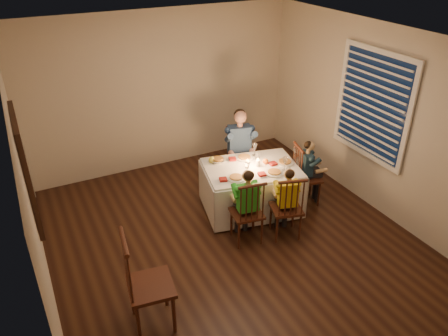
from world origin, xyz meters
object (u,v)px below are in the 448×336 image
chair_end (304,201)px  adult (239,183)px  child_green (246,239)px  dining_table (251,179)px  chair_near_left (246,239)px  child_teal (304,201)px  chair_near_right (284,234)px  child_yellow (284,234)px  chair_adult (239,183)px  serving_bowl (218,161)px  chair_extra (154,322)px

chair_end → adult: (-0.62, 0.93, 0.00)m
child_green → dining_table: bearing=-115.4°
chair_near_left → child_teal: 1.31m
chair_near_right → child_yellow: size_ratio=0.93×
chair_adult → serving_bowl: (-0.56, -0.37, 0.72)m
chair_near_right → child_green: bearing=1.4°
chair_near_right → child_green: 0.53m
child_teal → child_yellow: bearing=141.1°
dining_table → chair_end: bearing=-2.3°
child_teal → chair_end: bearing=0.0°
chair_near_right → chair_extra: (-2.06, -0.64, 0.00)m
chair_end → serving_bowl: size_ratio=4.79×
chair_extra → chair_near_left: bearing=-55.7°
chair_adult → chair_extra: (-2.17, -2.11, 0.00)m
child_yellow → serving_bowl: serving_bowl is taller
serving_bowl → dining_table: bearing=-44.0°
chair_near_left → adult: 1.47m
child_teal → chair_extra: bearing=127.4°
adult → child_yellow: (-0.11, -1.47, 0.00)m
adult → child_yellow: adult is taller
chair_end → child_teal: child_teal is taller
chair_near_right → chair_extra: size_ratio=0.83×
chair_adult → child_yellow: (-0.11, -1.47, 0.00)m
dining_table → chair_near_left: 0.89m
dining_table → adult: bearing=85.8°
chair_adult → child_yellow: 1.48m
chair_near_right → chair_extra: 2.15m
chair_adult → child_green: 1.47m
chair_near_left → chair_near_right: size_ratio=1.00×
chair_extra → serving_bowl: (1.60, 1.74, 0.72)m
chair_near_right → chair_end: 0.91m
chair_near_right → child_yellow: bearing=-0.0°
dining_table → chair_extra: 2.45m
dining_table → child_green: size_ratio=1.42×
chair_end → chair_adult: bearing=48.2°
child_yellow → serving_bowl: (-0.46, 1.10, 0.72)m
chair_adult → serving_bowl: size_ratio=4.79×
child_yellow → serving_bowl: bearing=-50.7°
dining_table → child_green: 0.89m
chair_near_left → child_yellow: size_ratio=0.93×
child_teal → serving_bowl: (-1.19, 0.55, 0.72)m
dining_table → serving_bowl: (-0.36, 0.35, 0.22)m
chair_near_right → chair_end: same height
dining_table → child_yellow: (0.10, -0.75, -0.49)m
chair_end → chair_extra: size_ratio=0.83×
chair_near_left → child_yellow: child_yellow is taller
chair_end → serving_bowl: serving_bowl is taller
dining_table → chair_near_left: (-0.42, -0.61, -0.49)m
dining_table → adult: size_ratio=1.20×
chair_end → chair_near_left: bearing=122.4°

